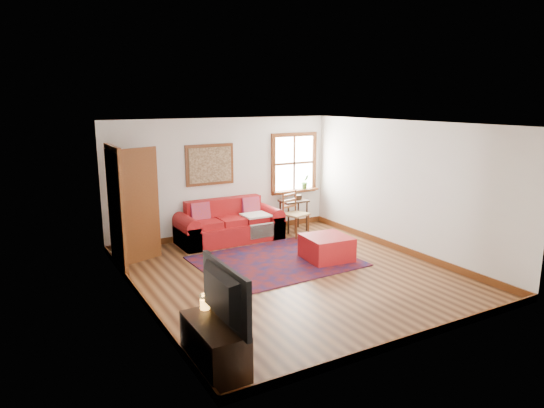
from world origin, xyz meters
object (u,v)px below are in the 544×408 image
ladder_back_chair (294,212)px  media_cabinet (215,347)px  red_ottoman (327,248)px  red_leather_sofa (229,227)px  side_table (294,205)px

ladder_back_chair → media_cabinet: 5.38m
red_ottoman → ladder_back_chair: bearing=83.7°
red_leather_sofa → ladder_back_chair: ladder_back_chair is taller
red_ottoman → side_table: bearing=79.6°
red_ottoman → media_cabinet: bearing=-138.4°
red_leather_sofa → red_ottoman: 2.27m
ladder_back_chair → red_ottoman: bearing=-101.0°
side_table → media_cabinet: size_ratio=0.71×
red_leather_sofa → side_table: size_ratio=3.11×
red_ottoman → media_cabinet: size_ratio=0.80×
red_ottoman → red_leather_sofa: bearing=121.5°
red_leather_sofa → media_cabinet: size_ratio=2.20×
ladder_back_chair → media_cabinet: size_ratio=0.99×
red_ottoman → media_cabinet: (-3.21, -2.41, 0.05)m
ladder_back_chair → media_cabinet: (-3.54, -4.05, -0.26)m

